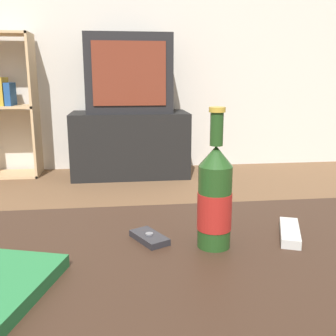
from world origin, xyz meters
TOP-DOWN VIEW (x-y plane):
  - back_wall at (0.00, 3.02)m, footprint 8.00×0.05m
  - coffee_table at (0.00, 0.00)m, footprint 1.30×0.75m
  - tv_stand at (-0.02, 2.70)m, footprint 0.98×0.49m
  - television at (-0.02, 2.70)m, footprint 0.70×0.40m
  - bookshelf at (-1.05, 2.81)m, footprint 0.45×0.30m
  - beer_bottle at (0.08, 0.09)m, footprint 0.07×0.07m
  - cell_phone at (-0.05, 0.13)m, footprint 0.09×0.11m
  - remote_control at (0.26, 0.12)m, footprint 0.09×0.15m

SIDE VIEW (x-z plane):
  - tv_stand at x=-0.02m, z-range 0.00..0.55m
  - coffee_table at x=0.00m, z-range 0.18..0.68m
  - cell_phone at x=-0.05m, z-range 0.49..0.51m
  - remote_control at x=0.26m, z-range 0.50..0.52m
  - beer_bottle at x=0.08m, z-range 0.45..0.74m
  - bookshelf at x=-1.05m, z-range 0.03..1.22m
  - television at x=-0.02m, z-range 0.55..1.18m
  - back_wall at x=0.00m, z-range 0.00..2.60m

